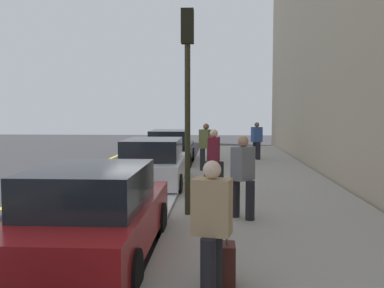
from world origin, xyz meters
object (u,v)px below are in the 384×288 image
Objects in this scene: pedestrian_grey_coat at (243,175)px; pedestrian_tan_coat at (212,226)px; pedestrian_burgundy_coat at (214,158)px; parked_car_black at (171,148)px; rolling_suitcase at (226,264)px; parked_car_white at (154,164)px; parked_car_red at (94,214)px; pedestrian_olive_coat at (206,145)px; traffic_light_pole at (188,77)px; pedestrian_blue_coat at (257,140)px.

pedestrian_grey_coat is 3.88m from pedestrian_tan_coat.
pedestrian_burgundy_coat reaches higher than pedestrian_tan_coat.
parked_car_black is at bearing 14.49° from pedestrian_grey_coat.
pedestrian_burgundy_coat is 6.59m from rolling_suitcase.
parked_car_white reaches higher than rolling_suitcase.
parked_car_black is at bearing 8.06° from pedestrian_tan_coat.
parked_car_black is 10.04m from pedestrian_grey_coat.
pedestrian_tan_coat is (-13.55, -1.92, 0.27)m from parked_car_black.
pedestrian_olive_coat reaches higher than parked_car_red.
pedestrian_blue_coat is at bearing -12.94° from traffic_light_pole.
traffic_light_pole reaches higher than pedestrian_blue_coat.
traffic_light_pole is (-6.89, 0.22, 1.99)m from pedestrian_olive_coat.
pedestrian_burgundy_coat is 1.03× the size of pedestrian_tan_coat.
pedestrian_tan_coat is at bearing -130.12° from parked_car_red.
pedestrian_olive_coat reaches higher than pedestrian_tan_coat.
pedestrian_tan_coat is at bearing 171.26° from pedestrian_grey_coat.
pedestrian_blue_coat is at bearing -31.02° from pedestrian_olive_coat.
parked_car_white is 3.47m from pedestrian_olive_coat.
pedestrian_burgundy_coat is at bearing -18.63° from parked_car_red.
rolling_suitcase is (-3.40, 0.41, -0.64)m from pedestrian_grey_coat.
pedestrian_olive_coat is 7.18m from traffic_light_pole.
pedestrian_burgundy_coat is at bearing 166.22° from pedestrian_blue_coat.
parked_car_white is 7.72m from pedestrian_blue_coat.
traffic_light_pole is at bearing -171.78° from parked_car_black.
rolling_suitcase is at bearing 173.19° from pedestrian_grey_coat.
pedestrian_grey_coat is at bearing 173.30° from pedestrian_blue_coat.
parked_car_red is 3.35m from pedestrian_grey_coat.
parked_car_black is at bearing 8.22° from traffic_light_pole.
parked_car_red is at bearing 133.00° from pedestrian_grey_coat.
traffic_light_pole is (-2.86, 0.54, 2.01)m from pedestrian_burgundy_coat.
rolling_suitcase is at bearing -118.85° from parked_car_red.
traffic_light_pole reaches higher than parked_car_red.
pedestrian_burgundy_coat is (5.43, -1.83, 0.29)m from parked_car_red.
pedestrian_blue_coat reaches higher than parked_car_white.
pedestrian_burgundy_coat is 1.92× the size of rolling_suitcase.
pedestrian_tan_coat is (-14.69, 1.87, -0.02)m from pedestrian_blue_coat.
pedestrian_burgundy_coat is 1.01× the size of pedestrian_blue_coat.
pedestrian_blue_coat is 0.99× the size of pedestrian_grey_coat.
pedestrian_olive_coat is at bearing 4.43° from pedestrian_burgundy_coat.
parked_car_red is at bearing 61.15° from rolling_suitcase.
pedestrian_grey_coat reaches higher than pedestrian_burgundy_coat.
pedestrian_olive_coat is (-2.52, -1.58, 0.31)m from parked_car_black.
parked_car_red is 9.59m from pedestrian_olive_coat.
parked_car_red is 11.99m from parked_car_black.
pedestrian_blue_coat is 11.01m from traffic_light_pole.
parked_car_white is at bearing 63.07° from pedestrian_burgundy_coat.
parked_car_red is 2.58× the size of pedestrian_burgundy_coat.
traffic_light_pole is 4.88× the size of rolling_suitcase.
parked_car_black is at bearing 9.11° from rolling_suitcase.
pedestrian_burgundy_coat is 4.05m from pedestrian_olive_coat.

